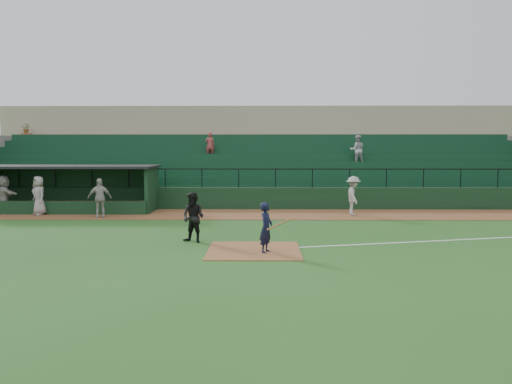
{
  "coord_description": "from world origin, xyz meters",
  "views": [
    {
      "loc": [
        0.25,
        -17.25,
        3.35
      ],
      "look_at": [
        0.0,
        5.0,
        1.4
      ],
      "focal_mm": 35.61,
      "sensor_mm": 36.0,
      "label": 1
    }
  ],
  "objects": [
    {
      "name": "home_plate_dirt",
      "position": [
        0.0,
        -1.0,
        0.01
      ],
      "size": [
        3.0,
        3.0,
        0.03
      ],
      "primitive_type": "cube",
      "color": "brown",
      "rests_on": "ground"
    },
    {
      "name": "dugout_player_c",
      "position": [
        -12.7,
        7.98,
        1.0
      ],
      "size": [
        1.74,
        1.6,
        1.94
      ],
      "primitive_type": "imported",
      "rotation": [
        0.0,
        0.0,
        2.44
      ],
      "color": "gray",
      "rests_on": "warning_track"
    },
    {
      "name": "ground",
      "position": [
        0.0,
        0.0,
        0.0
      ],
      "size": [
        90.0,
        90.0,
        0.0
      ],
      "primitive_type": "plane",
      "color": "#214F19",
      "rests_on": "ground"
    },
    {
      "name": "foul_line",
      "position": [
        8.0,
        1.2,
        0.01
      ],
      "size": [
        17.49,
        4.44,
        0.01
      ],
      "primitive_type": "cube",
      "rotation": [
        0.0,
        0.0,
        0.24
      ],
      "color": "white",
      "rests_on": "ground"
    },
    {
      "name": "dugout",
      "position": [
        -9.75,
        9.56,
        1.33
      ],
      "size": [
        8.9,
        3.2,
        2.42
      ],
      "color": "black",
      "rests_on": "ground"
    },
    {
      "name": "batter_at_plate",
      "position": [
        0.4,
        -1.32,
        0.81
      ],
      "size": [
        1.08,
        0.71,
        1.62
      ],
      "color": "black",
      "rests_on": "ground"
    },
    {
      "name": "stadium_structure",
      "position": [
        -0.0,
        16.46,
        2.3
      ],
      "size": [
        38.0,
        13.08,
        6.4
      ],
      "color": "black",
      "rests_on": "ground"
    },
    {
      "name": "warning_track",
      "position": [
        0.0,
        8.0,
        0.01
      ],
      "size": [
        40.0,
        4.0,
        0.03
      ],
      "primitive_type": "cube",
      "color": "brown",
      "rests_on": "ground"
    },
    {
      "name": "dugout_player_a",
      "position": [
        -7.48,
        6.69,
        0.96
      ],
      "size": [
        1.17,
        0.69,
        1.86
      ],
      "primitive_type": "imported",
      "rotation": [
        0.0,
        0.0,
        0.23
      ],
      "color": "#ACA7A1",
      "rests_on": "warning_track"
    },
    {
      "name": "runner",
      "position": [
        4.76,
        7.62,
        0.99
      ],
      "size": [
        0.74,
        1.26,
        1.93
      ],
      "primitive_type": "imported",
      "rotation": [
        0.0,
        0.0,
        1.55
      ],
      "color": "#A29C98",
      "rests_on": "warning_track"
    },
    {
      "name": "umpire",
      "position": [
        -2.17,
        0.5,
        0.89
      ],
      "size": [
        1.07,
        0.98,
        1.77
      ],
      "primitive_type": "imported",
      "rotation": [
        0.0,
        0.0,
        -0.46
      ],
      "color": "black",
      "rests_on": "ground"
    },
    {
      "name": "dugout_player_b",
      "position": [
        -10.78,
        7.6,
        0.99
      ],
      "size": [
        1.1,
        1.08,
        1.92
      ],
      "primitive_type": "imported",
      "rotation": [
        0.0,
        0.0,
        -0.73
      ],
      "color": "gray",
      "rests_on": "warning_track"
    }
  ]
}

